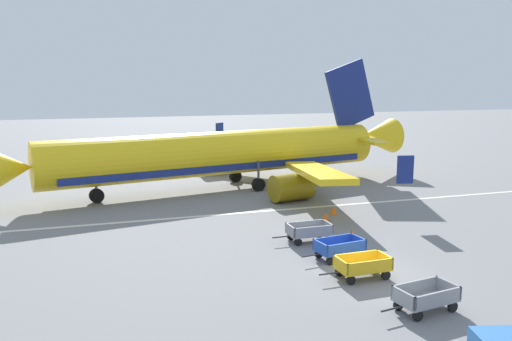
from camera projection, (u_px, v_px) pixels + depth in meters
name	position (u px, v px, depth m)	size (l,w,h in m)	color
ground_plane	(365.00, 274.00, 25.75)	(220.00, 220.00, 0.00)	slate
apron_stripe	(276.00, 210.00, 38.07)	(120.00, 0.36, 0.01)	silver
airplane	(231.00, 153.00, 45.30)	(37.48, 30.28, 11.34)	yellow
baggage_cart_nearest	(426.00, 297.00, 21.52)	(3.62, 1.76, 1.07)	gray
baggage_cart_second_in_row	(362.00, 266.00, 25.09)	(3.57, 1.47, 1.07)	gold
baggage_cart_third_in_row	(339.00, 248.00, 27.76)	(3.62, 1.74, 1.07)	#234CB2
baggage_cart_fourth_in_row	(309.00, 231.00, 30.72)	(3.56, 1.42, 1.07)	gray
traffic_cone_near_plane	(352.00, 235.00, 31.10)	(0.48, 0.48, 0.63)	orange
traffic_cone_mid_apron	(326.00, 216.00, 35.24)	(0.45, 0.45, 0.59)	orange
traffic_cone_by_carts	(334.00, 210.00, 36.94)	(0.49, 0.49, 0.65)	orange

